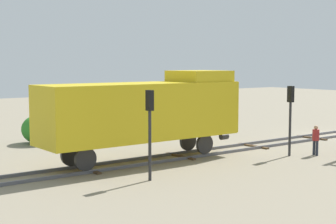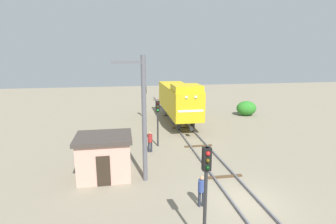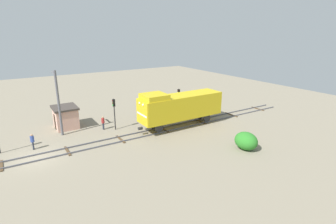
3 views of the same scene
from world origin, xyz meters
name	(u,v)px [view 3 (image 3 of 3)]	position (x,y,z in m)	size (l,w,h in m)	color
ground_plane	(36,158)	(0.00, 0.00, 0.00)	(104.31, 104.31, 0.00)	gray
railway_track	(36,158)	(0.00, 0.00, 0.07)	(2.40, 69.54, 0.16)	#595960
locomotive	(180,106)	(0.00, 16.82, 2.77)	(2.90, 11.60, 4.60)	gold
traffic_signal_mid	(114,109)	(-3.40, 9.38, 2.73)	(0.32, 0.34, 3.92)	#262628
traffic_signal_far	(179,98)	(-3.60, 19.09, 2.79)	(0.32, 0.34, 4.01)	#262628
worker_near_track	(32,140)	(-2.40, 0.02, 1.00)	(0.38, 0.38, 1.70)	#262B38
worker_by_signal	(103,122)	(-4.20, 8.13, 1.00)	(0.38, 0.38, 1.70)	#262B38
catenary_mast	(58,102)	(-5.06, 3.39, 4.09)	(1.94, 0.28, 7.69)	#595960
relay_hut	(66,117)	(-7.50, 4.38, 1.39)	(3.50, 2.90, 2.74)	#D19E8C
bush_near	(246,141)	(9.28, 18.79, 0.92)	(2.54, 2.08, 1.85)	#2B7A26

